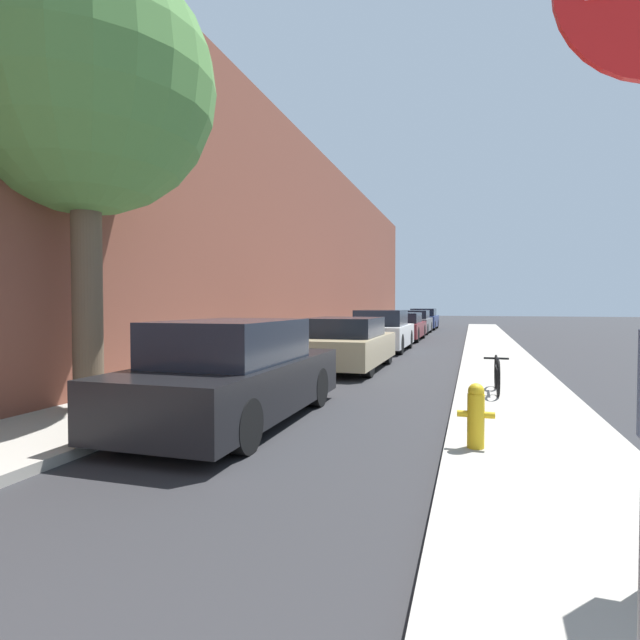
# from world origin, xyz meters

# --- Properties ---
(ground_plane) EXTENTS (120.00, 120.00, 0.00)m
(ground_plane) POSITION_xyz_m (0.00, 16.00, 0.00)
(ground_plane) COLOR #28282B
(sidewalk_left) EXTENTS (2.00, 52.00, 0.12)m
(sidewalk_left) POSITION_xyz_m (-2.90, 16.00, 0.06)
(sidewalk_left) COLOR #9E998E
(sidewalk_left) RESTS_ON ground
(sidewalk_right) EXTENTS (2.00, 52.00, 0.12)m
(sidewalk_right) POSITION_xyz_m (2.90, 16.00, 0.06)
(sidewalk_right) COLOR #9E998E
(sidewalk_right) RESTS_ON ground
(building_facade_left) EXTENTS (0.70, 52.00, 8.02)m
(building_facade_left) POSITION_xyz_m (-4.25, 16.00, 4.01)
(building_facade_left) COLOR brown
(building_facade_left) RESTS_ON ground
(parked_car_black) EXTENTS (1.74, 4.42, 1.46)m
(parked_car_black) POSITION_xyz_m (-1.01, 7.45, 0.68)
(parked_car_black) COLOR black
(parked_car_black) RESTS_ON ground
(parked_car_champagne) EXTENTS (1.92, 4.29, 1.34)m
(parked_car_champagne) POSITION_xyz_m (-0.94, 13.59, 0.65)
(parked_car_champagne) COLOR black
(parked_car_champagne) RESTS_ON ground
(parked_car_white) EXTENTS (1.83, 4.08, 1.47)m
(parked_car_white) POSITION_xyz_m (-0.94, 18.92, 0.70)
(parked_car_white) COLOR black
(parked_car_white) RESTS_ON ground
(parked_car_maroon) EXTENTS (1.81, 4.66, 1.28)m
(parked_car_maroon) POSITION_xyz_m (-0.95, 24.49, 0.63)
(parked_car_maroon) COLOR black
(parked_car_maroon) RESTS_ON ground
(parked_car_grey) EXTENTS (1.69, 4.26, 1.33)m
(parked_car_grey) POSITION_xyz_m (-0.97, 29.95, 0.64)
(parked_car_grey) COLOR black
(parked_car_grey) RESTS_ON ground
(parked_car_navy) EXTENTS (1.72, 4.52, 1.39)m
(parked_car_navy) POSITION_xyz_m (-0.96, 35.21, 0.66)
(parked_car_navy) COLOR black
(parked_car_navy) RESTS_ON ground
(street_tree_near) EXTENTS (3.81, 3.81, 6.71)m
(street_tree_near) POSITION_xyz_m (-3.30, 7.18, 4.88)
(street_tree_near) COLOR brown
(street_tree_near) RESTS_ON sidewalk_left
(fire_hydrant) EXTENTS (0.39, 0.18, 0.70)m
(fire_hydrant) POSITION_xyz_m (2.23, 6.72, 0.48)
(fire_hydrant) COLOR gold
(fire_hydrant) RESTS_ON sidewalk_right
(bicycle) EXTENTS (0.44, 1.54, 0.63)m
(bicycle) POSITION_xyz_m (2.61, 10.39, 0.44)
(bicycle) COLOR black
(bicycle) RESTS_ON sidewalk_right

